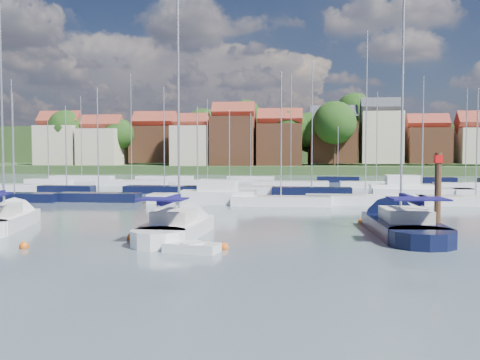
# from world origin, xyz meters

# --- Properties ---
(ground) EXTENTS (260.00, 260.00, 0.00)m
(ground) POSITION_xyz_m (0.00, 40.00, 0.00)
(ground) COLOR #44555C
(ground) RESTS_ON ground
(sailboat_left) EXTENTS (5.37, 11.43, 15.05)m
(sailboat_left) POSITION_xyz_m (-16.49, 3.66, 0.36)
(sailboat_left) COLOR white
(sailboat_left) RESTS_ON ground
(sailboat_centre) EXTENTS (3.27, 10.92, 14.75)m
(sailboat_centre) POSITION_xyz_m (-4.41, 1.85, 0.36)
(sailboat_centre) COLOR white
(sailboat_centre) RESTS_ON ground
(sailboat_navy) EXTENTS (4.21, 13.22, 17.99)m
(sailboat_navy) POSITION_xyz_m (8.37, 4.77, 0.35)
(sailboat_navy) COLOR black
(sailboat_navy) RESTS_ON ground
(tender) EXTENTS (2.80, 1.72, 0.56)m
(tender) POSITION_xyz_m (-2.57, -4.07, 0.22)
(tender) COLOR white
(tender) RESTS_ON ground
(timber_piling) EXTENTS (0.40, 0.40, 7.01)m
(timber_piling) POSITION_xyz_m (10.11, 1.69, 1.48)
(timber_piling) COLOR #4C331E
(timber_piling) RESTS_ON ground
(buoy_b) EXTENTS (0.48, 0.48, 0.48)m
(buoy_b) POSITION_xyz_m (-11.08, -4.13, 0.00)
(buoy_b) COLOR #D85914
(buoy_b) RESTS_ON ground
(buoy_c) EXTENTS (0.55, 0.55, 0.55)m
(buoy_c) POSITION_xyz_m (-6.60, -0.93, 0.00)
(buoy_c) COLOR #D85914
(buoy_c) RESTS_ON ground
(buoy_d) EXTENTS (0.46, 0.46, 0.46)m
(buoy_d) POSITION_xyz_m (-1.15, -3.14, 0.00)
(buoy_d) COLOR #D85914
(buoy_d) RESTS_ON ground
(buoy_e) EXTENTS (0.41, 0.41, 0.41)m
(buoy_e) POSITION_xyz_m (6.57, 7.59, 0.00)
(buoy_e) COLOR #D85914
(buoy_e) RESTS_ON ground
(marina_field) EXTENTS (79.62, 41.41, 15.93)m
(marina_field) POSITION_xyz_m (1.91, 35.15, 0.43)
(marina_field) COLOR white
(marina_field) RESTS_ON ground
(far_shore_town) EXTENTS (212.46, 90.00, 22.27)m
(far_shore_town) POSITION_xyz_m (2.23, 132.67, 4.61)
(far_shore_town) COLOR #354B25
(far_shore_town) RESTS_ON ground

